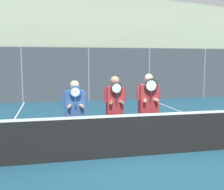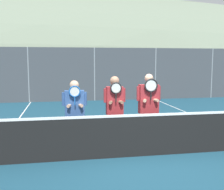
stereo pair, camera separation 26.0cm
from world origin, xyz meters
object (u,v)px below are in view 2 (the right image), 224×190
object	(u,v)px
car_center	(147,80)
car_right_of_center	(218,78)
player_center_right	(149,105)
player_leftmost	(75,109)
car_left_of_center	(68,81)
player_center_left	(115,107)

from	to	relation	value
car_center	car_right_of_center	world-z (taller)	car_right_of_center
player_center_right	car_right_of_center	bearing A→B (deg)	52.85
player_leftmost	player_center_right	world-z (taller)	player_center_right
player_leftmost	car_right_of_center	bearing A→B (deg)	47.30
car_left_of_center	car_center	bearing A→B (deg)	-3.34
car_left_of_center	car_center	distance (m)	5.30
player_center_left	player_center_right	size ratio (longest dim) A/B	0.97
car_right_of_center	player_center_right	bearing A→B (deg)	-127.15
car_left_of_center	car_right_of_center	xyz separation A→B (m)	(10.48, -0.28, 0.06)
player_leftmost	player_center_left	bearing A→B (deg)	-1.88
player_center_left	car_center	bearing A→B (deg)	68.89
player_center_left	car_right_of_center	bearing A→B (deg)	50.11
player_center_right	car_center	bearing A→B (deg)	72.73
player_leftmost	player_center_right	distance (m)	1.82
player_center_right	car_right_of_center	distance (m)	14.56
player_center_right	car_right_of_center	world-z (taller)	player_center_right
player_leftmost	player_center_right	bearing A→B (deg)	-3.48
player_center_right	player_leftmost	bearing A→B (deg)	176.52
car_left_of_center	car_center	xyz separation A→B (m)	(5.29, -0.31, 0.03)
car_center	car_right_of_center	distance (m)	5.19
player_center_left	car_right_of_center	size ratio (longest dim) A/B	0.41
player_leftmost	car_left_of_center	size ratio (longest dim) A/B	0.37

